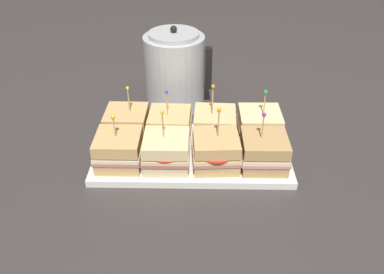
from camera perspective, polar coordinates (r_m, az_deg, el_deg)
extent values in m
plane|color=#383333|center=(1.05, 0.00, -2.67)|extent=(6.00, 6.00, 0.00)
cube|color=white|center=(1.05, 0.00, -2.45)|extent=(0.49, 0.26, 0.01)
cube|color=white|center=(1.04, 0.00, -2.05)|extent=(0.49, 0.26, 0.01)
cube|color=tan|center=(1.01, -10.08, -2.93)|extent=(0.11, 0.11, 0.03)
cube|color=tan|center=(1.00, -10.19, -2.05)|extent=(0.11, 0.11, 0.01)
cube|color=beige|center=(0.99, -10.23, -1.67)|extent=(0.11, 0.11, 0.01)
cylinder|color=red|center=(0.97, -10.45, -2.04)|extent=(0.06, 0.06, 0.00)
cube|color=tan|center=(0.98, -10.36, -0.61)|extent=(0.11, 0.11, 0.03)
cylinder|color=tan|center=(0.96, -10.83, 1.21)|extent=(0.00, 0.00, 0.07)
sphere|color=yellow|center=(0.94, -11.03, 2.79)|extent=(0.01, 0.01, 0.01)
cube|color=beige|center=(0.99, -3.56, -3.17)|extent=(0.11, 0.11, 0.03)
cube|color=#B26B60|center=(0.98, -3.60, -2.28)|extent=(0.11, 0.11, 0.01)
cube|color=beige|center=(0.97, -3.61, -1.89)|extent=(0.11, 0.11, 0.01)
cylinder|color=red|center=(0.95, -3.71, -2.27)|extent=(0.08, 0.08, 0.00)
cube|color=beige|center=(0.96, -3.66, -0.81)|extent=(0.11, 0.11, 0.03)
cylinder|color=tan|center=(0.94, -4.10, 1.49)|extent=(0.00, 0.01, 0.08)
sphere|color=yellow|center=(0.92, -4.19, 3.49)|extent=(0.01, 0.01, 0.01)
cube|color=tan|center=(0.99, 3.32, -3.11)|extent=(0.11, 0.11, 0.03)
cube|color=tan|center=(0.98, 3.36, -2.22)|extent=(0.12, 0.12, 0.01)
cube|color=beige|center=(0.97, 3.37, -1.84)|extent=(0.12, 0.12, 0.01)
cylinder|color=red|center=(0.95, 3.42, -2.21)|extent=(0.08, 0.08, 0.00)
cube|color=tan|center=(0.96, 3.42, -0.76)|extent=(0.11, 0.11, 0.03)
cylinder|color=tan|center=(0.94, 3.73, 1.69)|extent=(0.00, 0.01, 0.08)
sphere|color=orange|center=(0.92, 3.82, 3.77)|extent=(0.01, 0.01, 0.01)
cube|color=tan|center=(1.00, 9.93, -3.15)|extent=(0.11, 0.11, 0.03)
cube|color=tan|center=(0.99, 10.03, -2.27)|extent=(0.11, 0.11, 0.01)
cube|color=beige|center=(0.98, 10.08, -1.89)|extent=(0.11, 0.11, 0.01)
cylinder|color=red|center=(0.97, 10.25, -2.27)|extent=(0.07, 0.07, 0.00)
cube|color=tan|center=(0.97, 10.20, -0.83)|extent=(0.11, 0.11, 0.03)
cylinder|color=tan|center=(0.95, 9.87, 1.25)|extent=(0.00, 0.01, 0.07)
sphere|color=purple|center=(0.93, 10.08, 3.10)|extent=(0.01, 0.01, 0.01)
cube|color=tan|center=(1.10, -9.00, 0.68)|extent=(0.11, 0.11, 0.03)
cube|color=#B26B60|center=(1.09, -9.09, 1.52)|extent=(0.11, 0.11, 0.01)
cube|color=beige|center=(1.08, -9.13, 1.88)|extent=(0.11, 0.11, 0.01)
cylinder|color=red|center=(1.07, -9.31, 1.60)|extent=(0.08, 0.08, 0.00)
cube|color=tan|center=(1.07, -9.23, 2.88)|extent=(0.11, 0.11, 0.03)
cylinder|color=tan|center=(1.05, -8.87, 4.96)|extent=(0.00, 0.01, 0.08)
sphere|color=yellow|center=(1.03, -9.05, 6.80)|extent=(0.01, 0.01, 0.01)
cube|color=tan|center=(1.09, -3.09, 0.61)|extent=(0.11, 0.11, 0.03)
cube|color=tan|center=(1.07, -3.12, 1.46)|extent=(0.12, 0.12, 0.01)
cube|color=beige|center=(1.07, -3.13, 1.83)|extent=(0.11, 0.11, 0.01)
cube|color=#E0B771|center=(1.06, -3.16, 2.66)|extent=(0.11, 0.11, 0.03)
cylinder|color=tan|center=(1.04, -3.52, 4.53)|extent=(0.00, 0.01, 0.08)
sphere|color=blue|center=(1.02, -3.59, 6.35)|extent=(0.01, 0.01, 0.01)
cube|color=#DBB77A|center=(1.08, 3.16, 0.49)|extent=(0.11, 0.11, 0.03)
cube|color=tan|center=(1.07, 3.19, 1.34)|extent=(0.12, 0.12, 0.01)
cube|color=beige|center=(1.07, 3.20, 1.70)|extent=(0.11, 0.11, 0.01)
cylinder|color=red|center=(1.05, 3.24, 1.42)|extent=(0.08, 0.08, 0.00)
cube|color=#E8C281|center=(1.06, 3.24, 2.73)|extent=(0.11, 0.11, 0.03)
cylinder|color=tan|center=(1.03, 2.91, 5.01)|extent=(0.00, 0.01, 0.09)
sphere|color=orange|center=(1.01, 2.98, 7.12)|extent=(0.01, 0.01, 0.01)
cube|color=beige|center=(1.10, 9.31, 0.51)|extent=(0.11, 0.11, 0.03)
cube|color=tan|center=(1.09, 9.40, 1.35)|extent=(0.11, 0.11, 0.01)
cube|color=beige|center=(1.08, 9.44, 1.71)|extent=(0.11, 0.11, 0.01)
cylinder|color=red|center=(1.06, 9.59, 1.43)|extent=(0.08, 0.08, 0.00)
cube|color=beige|center=(1.07, 9.55, 2.72)|extent=(0.11, 0.11, 0.03)
cylinder|color=tan|center=(1.05, 10.13, 4.53)|extent=(0.00, 0.01, 0.07)
sphere|color=green|center=(1.03, 10.32, 6.23)|extent=(0.01, 0.01, 0.01)
cylinder|color=#B7BABF|center=(1.24, -2.45, 9.21)|extent=(0.18, 0.18, 0.22)
cylinder|color=#B7BABF|center=(1.20, -2.58, 14.17)|extent=(0.15, 0.15, 0.01)
sphere|color=black|center=(1.20, -2.60, 14.90)|extent=(0.02, 0.02, 0.02)
cube|color=black|center=(1.24, 2.34, 9.63)|extent=(0.02, 0.02, 0.13)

